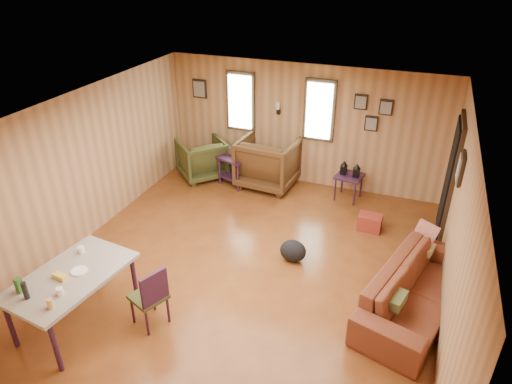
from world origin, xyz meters
The scene contains 11 objects.
room centered at (0.17, 0.27, 1.21)m, with size 5.54×6.04×2.44m.
sofa centered at (2.44, -0.14, 0.44)m, with size 2.25×0.66×0.88m, color brown.
recliner_brown centered at (-0.57, 2.61, 0.55)m, with size 1.08×1.01×1.11m, color #4E3117.
recliner_green centered at (-1.98, 2.47, 0.45)m, with size 0.88×0.82×0.90m, color #3E411D.
end_table centered at (-1.19, 2.40, 0.42)m, with size 0.74×0.70×0.75m.
side_table centered at (1.04, 2.60, 0.52)m, with size 0.54×0.54×0.76m.
cooler centered at (1.60, 1.64, 0.14)m, with size 0.40×0.29×0.28m.
backpack centered at (0.63, 0.34, 0.18)m, with size 0.47×0.40×0.35m.
sofa_pillows centered at (2.27, 0.12, 0.50)m, with size 0.80×1.80×0.37m.
dining_table centered at (-1.55, -1.90, 0.70)m, with size 1.08×1.60×0.99m.
dining_chair centered at (-0.63, -1.58, 0.49)m, with size 0.51×0.51×0.87m.
Camera 1 is at (2.12, -5.18, 4.27)m, focal length 32.00 mm.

